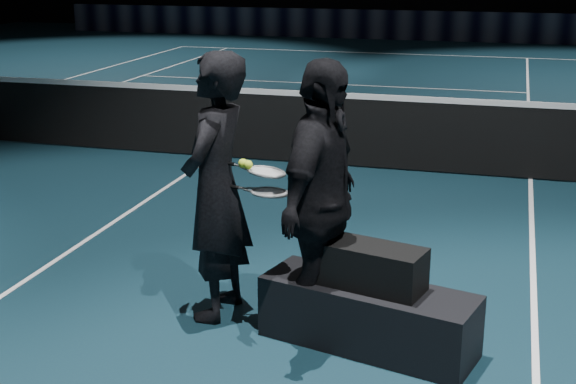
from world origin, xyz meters
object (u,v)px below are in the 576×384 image
at_px(player_bench, 368,316).
at_px(racket_lower, 270,192).
at_px(racket_upper, 266,172).
at_px(tennis_balls, 246,162).
at_px(racket_bag, 370,266).
at_px(player_a, 216,188).
at_px(player_b, 321,204).

height_order(player_bench, racket_lower, racket_lower).
distance_m(racket_upper, tennis_balls, 0.16).
bearing_deg(racket_upper, player_bench, -4.65).
distance_m(racket_bag, player_a, 1.27).
bearing_deg(player_b, player_a, 84.67).
relative_size(racket_lower, tennis_balls, 5.67).
xyz_separation_m(player_bench, racket_bag, (0.00, 0.00, 0.37)).
bearing_deg(player_b, racket_lower, 84.67).
height_order(player_bench, tennis_balls, tennis_balls).
height_order(player_bench, player_a, player_a).
xyz_separation_m(player_bench, player_a, (-1.19, 0.22, 0.77)).
height_order(player_b, racket_upper, player_b).
bearing_deg(racket_lower, player_bench, 2.32).
distance_m(racket_bag, racket_lower, 0.87).
height_order(racket_bag, racket_lower, racket_lower).
bearing_deg(racket_lower, player_b, -0.00).
distance_m(racket_lower, tennis_balls, 0.28).
bearing_deg(racket_upper, tennis_balls, -170.43).
distance_m(player_b, tennis_balls, 0.64).
bearing_deg(tennis_balls, player_a, 169.12).
distance_m(racket_bag, racket_upper, 0.98).
bearing_deg(player_a, tennis_balls, 81.40).
xyz_separation_m(racket_lower, tennis_balls, (-0.19, 0.05, 0.20)).
bearing_deg(player_bench, racket_bag, 0.00).
xyz_separation_m(player_bench, player_b, (-0.36, 0.04, 0.77)).
bearing_deg(racket_bag, racket_upper, -178.29).
height_order(racket_bag, player_b, player_b).
bearing_deg(racket_bag, player_bench, 0.00).
distance_m(racket_bag, player_b, 0.54).
distance_m(player_bench, player_b, 0.85).
bearing_deg(racket_lower, racket_upper, 141.34).
relative_size(player_a, tennis_balls, 16.62).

